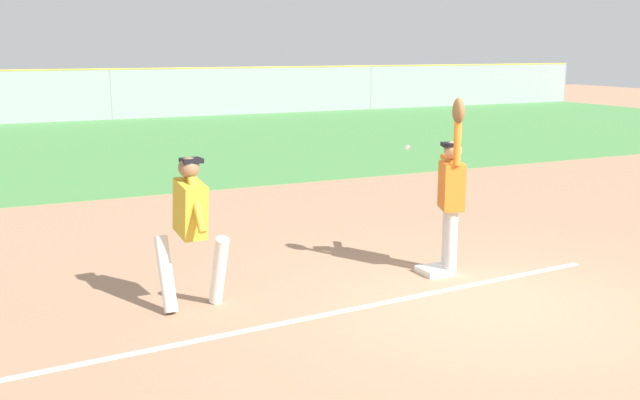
{
  "coord_description": "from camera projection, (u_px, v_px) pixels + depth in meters",
  "views": [
    {
      "loc": [
        -5.18,
        -6.42,
        2.88
      ],
      "look_at": [
        -1.41,
        1.52,
        1.05
      ],
      "focal_mm": 41.31,
      "sensor_mm": 36.0,
      "label": 1
    }
  ],
  "objects": [
    {
      "name": "outfield_fence",
      "position": [
        111.0,
        94.0,
        29.57
      ],
      "size": [
        47.9,
        0.08,
        2.05
      ],
      "color": "#93999E",
      "rests_on": "ground_plane"
    },
    {
      "name": "baseball",
      "position": [
        408.0,
        147.0,
        9.4
      ],
      "size": [
        0.07,
        0.07,
        0.07
      ],
      "primitive_type": "sphere",
      "color": "white"
    },
    {
      "name": "chalk_foul_line",
      "position": [
        139.0,
        352.0,
        7.07
      ],
      "size": [
        11.98,
        0.97,
        0.01
      ],
      "primitive_type": "cube",
      "rotation": [
        0.0,
        0.0,
        0.07
      ],
      "color": "white",
      "rests_on": "ground_plane"
    },
    {
      "name": "ground_plane",
      "position": [
        488.0,
        303.0,
        8.44
      ],
      "size": [
        76.74,
        76.74,
        0.0
      ],
      "primitive_type": "plane",
      "color": "tan"
    },
    {
      "name": "parked_car_blue",
      "position": [
        68.0,
        98.0,
        32.69
      ],
      "size": [
        4.57,
        2.46,
        1.25
      ],
      "rotation": [
        0.0,
        0.0,
        0.1
      ],
      "color": "#23389E",
      "rests_on": "ground_plane"
    },
    {
      "name": "runner",
      "position": [
        191.0,
        222.0,
        8.06
      ],
      "size": [
        0.74,
        0.84,
        1.72
      ],
      "rotation": [
        0.0,
        0.0,
        0.05
      ],
      "color": "white",
      "rests_on": "ground_plane"
    },
    {
      "name": "parked_car_silver",
      "position": [
        205.0,
        94.0,
        35.24
      ],
      "size": [
        4.52,
        2.35,
        1.25
      ],
      "rotation": [
        0.0,
        0.0,
        0.07
      ],
      "color": "#B7B7BC",
      "rests_on": "ground_plane"
    },
    {
      "name": "parked_car_tan",
      "position": [
        332.0,
        90.0,
        38.28
      ],
      "size": [
        4.59,
        2.5,
        1.25
      ],
      "rotation": [
        0.0,
        0.0,
        -0.11
      ],
      "color": "tan",
      "rests_on": "ground_plane"
    },
    {
      "name": "outfield_grass",
      "position": [
        160.0,
        143.0,
        22.61
      ],
      "size": [
        47.82,
        16.22,
        0.01
      ],
      "primitive_type": "cube",
      "color": "#4C8C47",
      "rests_on": "ground_plane"
    },
    {
      "name": "fielder",
      "position": [
        452.0,
        188.0,
        9.34
      ],
      "size": [
        0.45,
        0.87,
        2.28
      ],
      "rotation": [
        0.0,
        0.0,
        2.75
      ],
      "color": "silver",
      "rests_on": "ground_plane"
    },
    {
      "name": "first_base",
      "position": [
        435.0,
        270.0,
        9.54
      ],
      "size": [
        0.38,
        0.38,
        0.08
      ],
      "primitive_type": "cube",
      "rotation": [
        0.0,
        0.0,
        -0.0
      ],
      "color": "white",
      "rests_on": "ground_plane"
    }
  ]
}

